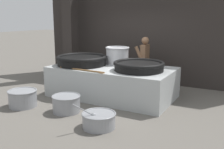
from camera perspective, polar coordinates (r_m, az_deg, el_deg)
name	(u,v)px	position (r m, az deg, el deg)	size (l,w,h in m)	color
ground_plane	(112,96)	(7.34, 0.00, -4.74)	(60.00, 60.00, 0.00)	#666059
back_wall	(143,19)	(8.95, 6.67, 11.83)	(7.46, 0.24, 4.18)	#2D2826
support_pillar	(70,19)	(9.52, -9.18, 11.78)	(0.40, 0.40, 4.18)	#2D2826
hearth_platform	(112,82)	(7.23, 0.00, -1.60)	(3.32, 1.77, 0.83)	#B2B7B7
giant_wok_near	(82,60)	(7.49, -6.60, 3.19)	(1.43, 1.43, 0.27)	black
giant_wok_far	(139,66)	(6.69, 5.87, 1.92)	(1.30, 1.30, 0.23)	black
stock_pot	(117,55)	(7.61, 1.18, 4.27)	(0.69, 0.69, 0.49)	silver
stirring_paddle	(83,70)	(6.69, -6.33, 0.98)	(1.39, 0.14, 0.04)	brown
cook	(144,61)	(8.01, 7.08, 2.93)	(0.39, 0.59, 1.59)	brown
prep_bowl_vegetables	(99,119)	(5.29, -2.89, -9.74)	(0.69, 0.82, 0.59)	gray
prep_bowl_meat	(23,98)	(6.82, -18.87, -4.77)	(0.71, 0.71, 0.42)	gray
prep_bowl_extra	(66,103)	(6.19, -9.92, -6.12)	(0.66, 0.66, 0.40)	gray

